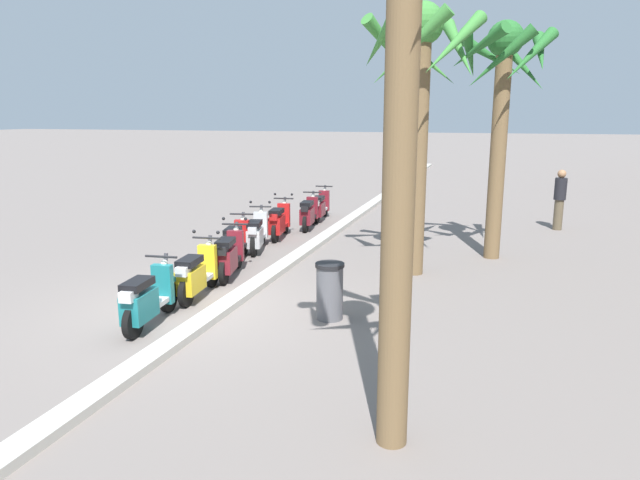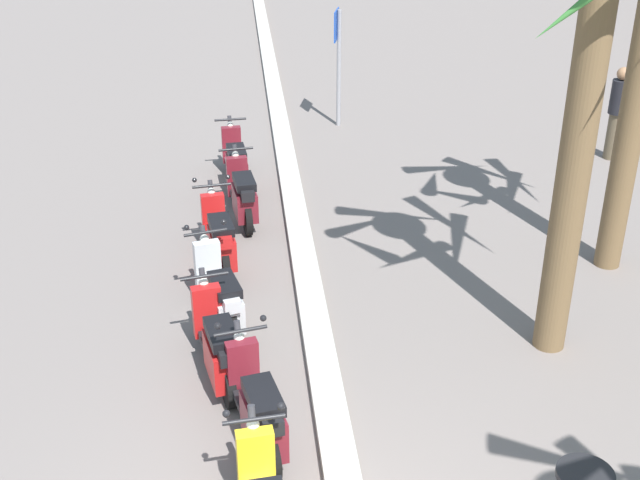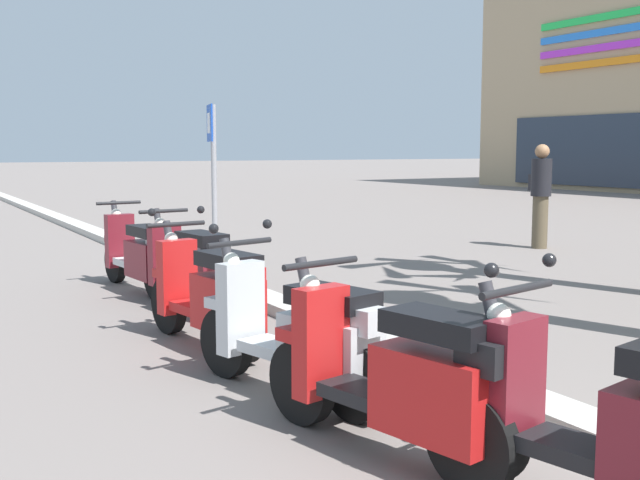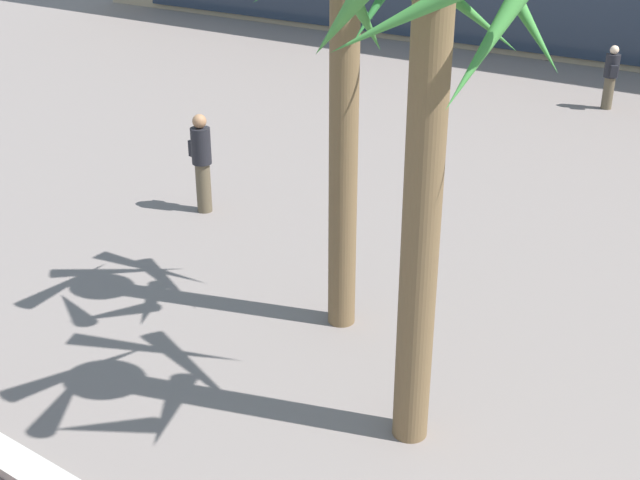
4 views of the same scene
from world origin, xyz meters
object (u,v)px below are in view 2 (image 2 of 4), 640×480
Objects in this scene: scooter_maroon_mid_front at (257,408)px; pedestrian_window_shopping at (617,111)px; scooter_maroon_lead_nearest at (242,195)px; scooter_red_mid_rear at (218,345)px; crossing_sign at (338,55)px; scooter_red_tail_end at (219,238)px; scooter_silver_second_in_line at (220,294)px; scooter_maroon_mid_centre at (235,162)px; palm_tree_near_sign at (596,10)px.

pedestrian_window_shopping is (-7.48, 6.95, 0.47)m from scooter_maroon_mid_front.
scooter_red_mid_rear is (4.19, -0.35, 0.00)m from scooter_maroon_lead_nearest.
scooter_maroon_lead_nearest is at bearing -179.40° from scooter_maroon_mid_front.
crossing_sign is 1.36× the size of pedestrian_window_shopping.
scooter_red_tail_end is at bearing -13.29° from scooter_maroon_lead_nearest.
scooter_red_tail_end is at bearing -63.89° from pedestrian_window_shopping.
pedestrian_window_shopping is (-5.15, 7.34, 0.50)m from scooter_silver_second_in_line.
crossing_sign is (-7.58, 2.39, 1.06)m from scooter_silver_second_in_line.
scooter_silver_second_in_line is at bearing -54.92° from pedestrian_window_shopping.
crossing_sign is 5.53m from pedestrian_window_shopping.
pedestrian_window_shopping is (-2.11, 7.00, 0.48)m from scooter_maroon_lead_nearest.
scooter_maroon_lead_nearest is 5.36m from scooter_maroon_mid_front.
scooter_red_tail_end reaches higher than scooter_maroon_mid_centre.
pedestrian_window_shopping is at bearing 137.11° from scooter_maroon_mid_front.
scooter_silver_second_in_line is 2.36m from scooter_maroon_mid_front.
scooter_maroon_mid_centre is at bearing -178.69° from scooter_maroon_mid_front.
crossing_sign reaches higher than pedestrian_window_shopping.
scooter_red_mid_rear is at bearing -49.37° from pedestrian_window_shopping.
crossing_sign reaches higher than scooter_maroon_mid_centre.
scooter_maroon_lead_nearest is 0.32× the size of palm_tree_near_sign.
scooter_maroon_mid_centre is 5.67m from scooter_red_mid_rear.
scooter_red_tail_end is at bearing -4.87° from scooter_maroon_mid_centre.
scooter_maroon_mid_centre is at bearing -176.12° from scooter_maroon_lead_nearest.
crossing_sign is at bearing -169.45° from palm_tree_near_sign.
scooter_maroon_mid_front is (6.84, 0.16, 0.03)m from scooter_maroon_mid_centre.
crossing_sign is (-9.90, 2.00, 1.04)m from scooter_maroon_mid_front.
scooter_maroon_lead_nearest is at bearing -73.21° from pedestrian_window_shopping.
pedestrian_window_shopping reaches higher than scooter_silver_second_in_line.
palm_tree_near_sign reaches higher than scooter_maroon_lead_nearest.
scooter_red_tail_end is 1.01× the size of pedestrian_window_shopping.
crossing_sign is (-8.73, 2.41, 1.04)m from scooter_red_mid_rear.
scooter_maroon_lead_nearest is 1.53m from scooter_red_tail_end.
scooter_red_mid_rear is at bearing -161.10° from scooter_maroon_mid_front.
palm_tree_near_sign is at bearing 77.71° from scooter_silver_second_in_line.
scooter_maroon_lead_nearest is 1.00× the size of scooter_maroon_mid_front.
scooter_maroon_mid_centre is at bearing 175.13° from scooter_red_tail_end.
scooter_maroon_mid_centre is 1.04× the size of scooter_maroon_lead_nearest.
pedestrian_window_shopping is (-3.60, 7.35, 0.48)m from scooter_red_tail_end.
palm_tree_near_sign is (5.38, 3.73, 3.59)m from scooter_maroon_mid_centre.
scooter_maroon_mid_front is 10.16m from crossing_sign.
scooter_maroon_lead_nearest is 7.33m from pedestrian_window_shopping.
scooter_maroon_mid_centre is at bearing -145.24° from palm_tree_near_sign.
scooter_red_mid_rear is 0.75× the size of crossing_sign.
scooter_red_tail_end is (2.96, -0.25, 0.02)m from scooter_maroon_mid_centre.
scooter_maroon_lead_nearest is at bearing -24.41° from crossing_sign.
scooter_silver_second_in_line reaches higher than scooter_maroon_lead_nearest.
scooter_maroon_lead_nearest is 0.73× the size of crossing_sign.
scooter_red_mid_rear is (1.15, -0.01, 0.02)m from scooter_silver_second_in_line.
scooter_maroon_mid_front reaches higher than scooter_red_mid_rear.
scooter_maroon_lead_nearest is at bearing 175.28° from scooter_red_mid_rear.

